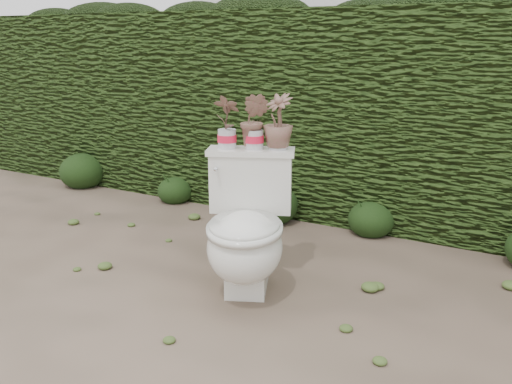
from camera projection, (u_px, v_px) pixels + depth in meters
The scene contains 10 objects.
ground at pixel (252, 278), 3.25m from camera, with size 60.00×60.00×0.00m, color #826D5A.
hedge at pixel (349, 114), 4.37m from camera, with size 8.00×1.00×1.60m, color #39571D.
toilet at pixel (246, 232), 2.98m from camera, with size 0.69×0.80×0.78m.
potted_plant_left at pixel (227, 123), 3.07m from camera, with size 0.15×0.10×0.29m, color #21661F.
potted_plant_center at pixel (254, 123), 3.06m from camera, with size 0.17×0.13×0.30m, color #21661F.
potted_plant_right at pixel (278, 123), 3.04m from camera, with size 0.17×0.17×0.30m, color #21661F.
liriope_clump_0 at pixel (82, 168), 5.23m from camera, with size 0.44×0.44×0.35m, color #213A14.
liriope_clump_1 at pixel (175, 188), 4.75m from camera, with size 0.31×0.31×0.25m, color #213A14.
liriope_clump_2 at pixel (271, 201), 4.21m from camera, with size 0.42×0.42×0.34m, color #213A14.
liriope_clump_3 at pixel (371, 216), 3.95m from camera, with size 0.34×0.34×0.27m, color #213A14.
Camera 1 is at (1.47, -2.59, 1.38)m, focal length 38.00 mm.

